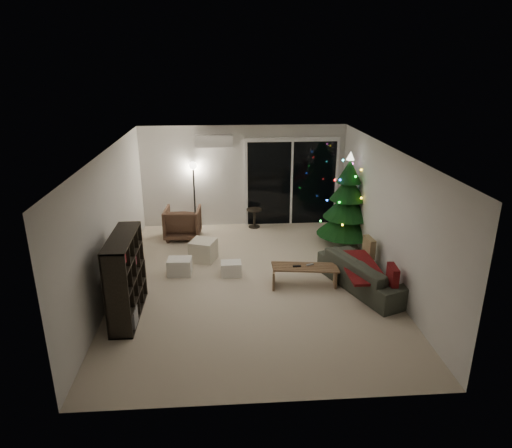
# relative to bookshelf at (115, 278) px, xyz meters

# --- Properties ---
(room) EXTENTS (6.50, 7.51, 2.60)m
(room) POSITION_rel_bookshelf_xyz_m (2.71, 2.56, 0.32)
(room) COLOR beige
(room) RESTS_ON ground
(bookshelf) EXTENTS (0.62, 1.44, 1.39)m
(bookshelf) POSITION_rel_bookshelf_xyz_m (0.00, 0.00, 0.00)
(bookshelf) COLOR black
(bookshelf) RESTS_ON floor
(media_cabinet) EXTENTS (0.72, 1.16, 0.68)m
(media_cabinet) POSITION_rel_bookshelf_xyz_m (0.00, 1.16, -0.36)
(media_cabinet) COLOR black
(media_cabinet) RESTS_ON floor
(stereo) EXTENTS (0.34, 0.41, 0.14)m
(stereo) POSITION_rel_bookshelf_xyz_m (0.00, 1.16, 0.05)
(stereo) COLOR black
(stereo) RESTS_ON media_cabinet
(armchair) EXTENTS (0.85, 0.87, 0.75)m
(armchair) POSITION_rel_bookshelf_xyz_m (0.78, 3.45, -0.32)
(armchair) COLOR #513127
(armchair) RESTS_ON floor
(ottoman) EXTENTS (0.62, 0.62, 0.44)m
(ottoman) POSITION_rel_bookshelf_xyz_m (1.30, 2.15, -0.48)
(ottoman) COLOR silver
(ottoman) RESTS_ON floor
(cardboard_box_a) EXTENTS (0.47, 0.37, 0.32)m
(cardboard_box_a) POSITION_rel_bookshelf_xyz_m (0.87, 1.49, -0.53)
(cardboard_box_a) COLOR white
(cardboard_box_a) RESTS_ON floor
(cardboard_box_b) EXTENTS (0.40, 0.30, 0.27)m
(cardboard_box_b) POSITION_rel_bookshelf_xyz_m (1.87, 1.38, -0.56)
(cardboard_box_b) COLOR white
(cardboard_box_b) RESTS_ON floor
(side_table) EXTENTS (0.39, 0.39, 0.48)m
(side_table) POSITION_rel_bookshelf_xyz_m (2.50, 4.07, -0.46)
(side_table) COLOR black
(side_table) RESTS_ON floor
(floor_lamp) EXTENTS (0.25, 0.25, 1.59)m
(floor_lamp) POSITION_rel_bookshelf_xyz_m (1.03, 4.20, 0.10)
(floor_lamp) COLOR black
(floor_lamp) RESTS_ON floor
(sofa) EXTENTS (1.46, 2.14, 0.58)m
(sofa) POSITION_rel_bookshelf_xyz_m (4.30, 0.69, -0.41)
(sofa) COLOR #313529
(sofa) RESTS_ON floor
(sofa_throw) EXTENTS (0.62, 1.44, 0.05)m
(sofa_throw) POSITION_rel_bookshelf_xyz_m (4.20, 0.69, -0.27)
(sofa_throw) COLOR maroon
(sofa_throw) RESTS_ON sofa
(cushion_a) EXTENTS (0.15, 0.39, 0.38)m
(cushion_a) POSITION_rel_bookshelf_xyz_m (4.55, 1.34, -0.17)
(cushion_a) COLOR tan
(cushion_a) RESTS_ON sofa
(cushion_b) EXTENTS (0.14, 0.39, 0.38)m
(cushion_b) POSITION_rel_bookshelf_xyz_m (4.55, 0.04, -0.17)
(cushion_b) COLOR maroon
(cushion_b) RESTS_ON sofa
(coffee_table) EXTENTS (1.25, 0.58, 0.38)m
(coffee_table) POSITION_rel_bookshelf_xyz_m (3.22, 0.87, -0.51)
(coffee_table) COLOR brown
(coffee_table) RESTS_ON floor
(remote_a) EXTENTS (0.15, 0.05, 0.02)m
(remote_a) POSITION_rel_bookshelf_xyz_m (3.07, 0.87, -0.31)
(remote_a) COLOR black
(remote_a) RESTS_ON coffee_table
(remote_b) EXTENTS (0.15, 0.09, 0.02)m
(remote_b) POSITION_rel_bookshelf_xyz_m (3.32, 0.92, -0.31)
(remote_b) COLOR slate
(remote_b) RESTS_ON coffee_table
(christmas_tree) EXTENTS (1.48, 1.48, 2.11)m
(christmas_tree) POSITION_rel_bookshelf_xyz_m (4.49, 2.84, 0.36)
(christmas_tree) COLOR black
(christmas_tree) RESTS_ON floor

